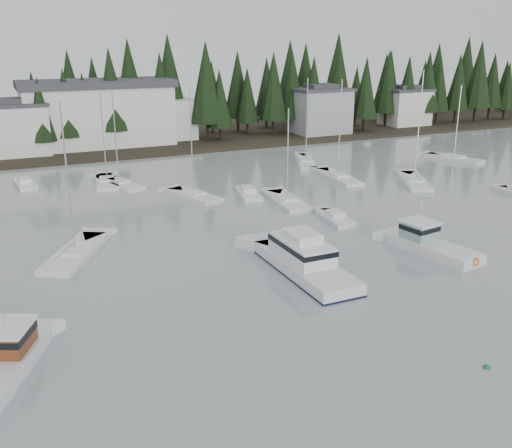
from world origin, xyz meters
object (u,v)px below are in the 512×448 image
(house_east_b, at_px, (405,106))
(sailboat_0, at_px, (414,182))
(harbor_inn, at_px, (110,113))
(sailboat_5, at_px, (76,255))
(sailboat_13, at_px, (119,185))
(house_west, at_px, (18,128))
(runabout_4, at_px, (249,195))
(lobster_boat_teal, at_px, (430,246))
(sailboat_2, at_px, (287,202))
(cabin_cruiser_center, at_px, (304,263))
(sailboat_8, at_px, (338,178))
(sailboat_4, at_px, (193,197))
(sailboat_11, at_px, (306,163))
(sailboat_7, at_px, (453,160))
(runabout_3, at_px, (25,185))
(sailboat_1, at_px, (107,183))
(house_east_a, at_px, (320,110))
(runabout_1, at_px, (336,219))

(house_east_b, height_order, sailboat_0, sailboat_0)
(harbor_inn, bearing_deg, house_east_b, -2.20)
(sailboat_5, height_order, sailboat_13, sailboat_5)
(house_west, height_order, runabout_4, house_west)
(lobster_boat_teal, xyz_separation_m, sailboat_2, (-4.01, 19.21, -0.51))
(cabin_cruiser_center, distance_m, sailboat_8, 32.84)
(house_west, bearing_deg, sailboat_4, -63.66)
(cabin_cruiser_center, bearing_deg, sailboat_11, -29.70)
(sailboat_11, bearing_deg, sailboat_5, 148.35)
(house_east_b, bearing_deg, sailboat_0, -127.20)
(sailboat_7, xyz_separation_m, sailboat_13, (-50.42, 5.68, 0.01))
(sailboat_0, xyz_separation_m, runabout_3, (-46.06, 19.48, 0.05))
(sailboat_1, distance_m, runabout_3, 10.22)
(sailboat_0, bearing_deg, sailboat_11, 49.54)
(cabin_cruiser_center, xyz_separation_m, sailboat_4, (-0.74, 25.15, -0.69))
(house_east_a, distance_m, sailboat_0, 39.62)
(house_east_a, distance_m, house_east_b, 22.10)
(sailboat_7, bearing_deg, house_west, 47.29)
(house_east_a, bearing_deg, sailboat_0, -102.69)
(sailboat_7, bearing_deg, runabout_1, 103.10)
(house_west, xyz_separation_m, sailboat_2, (25.92, -40.83, -4.60))
(lobster_boat_teal, xyz_separation_m, sailboat_11, (8.74, 37.39, -0.50))
(harbor_inn, relative_size, runabout_1, 4.66)
(sailboat_5, bearing_deg, house_west, 30.99)
(house_west, distance_m, sailboat_11, 45.06)
(house_west, xyz_separation_m, sailboat_11, (38.68, -22.66, -4.59))
(sailboat_4, xyz_separation_m, runabout_4, (6.26, -1.98, 0.06))
(sailboat_0, distance_m, runabout_4, 22.40)
(sailboat_8, xyz_separation_m, runabout_4, (-14.40, -2.94, 0.06))
(sailboat_4, xyz_separation_m, sailboat_7, (43.72, 4.02, -0.02))
(harbor_inn, relative_size, sailboat_7, 2.49)
(house_east_a, distance_m, sailboat_7, 30.32)
(lobster_boat_teal, height_order, sailboat_11, sailboat_11)
(sailboat_4, xyz_separation_m, sailboat_8, (20.65, 0.96, -0.00))
(sailboat_1, bearing_deg, sailboat_4, -135.45)
(harbor_inn, height_order, sailboat_4, sailboat_4)
(sailboat_5, bearing_deg, house_east_b, -27.56)
(house_east_b, distance_m, sailboat_0, 50.86)
(sailboat_8, bearing_deg, sailboat_7, -77.15)
(harbor_inn, xyz_separation_m, sailboat_11, (23.63, -26.00, -5.71))
(house_east_a, relative_size, sailboat_0, 0.72)
(house_east_a, xyz_separation_m, sailboat_11, (-15.32, -21.66, -4.83))
(sailboat_7, distance_m, sailboat_11, 23.23)
(cabin_cruiser_center, height_order, sailboat_1, sailboat_1)
(harbor_inn, height_order, sailboat_13, sailboat_13)
(house_east_b, height_order, runabout_4, house_east_b)
(sailboat_0, distance_m, sailboat_11, 18.00)
(sailboat_8, bearing_deg, harbor_inn, 36.92)
(lobster_boat_teal, bearing_deg, house_east_a, -30.77)
(sailboat_1, distance_m, sailboat_4, 13.68)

